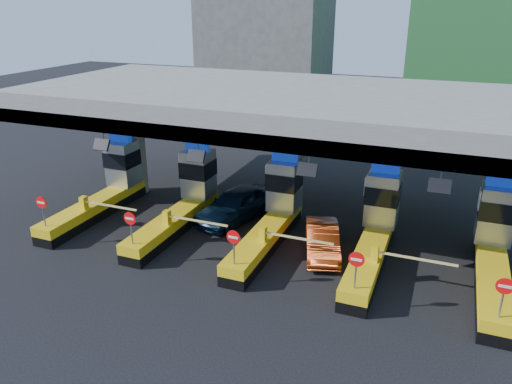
% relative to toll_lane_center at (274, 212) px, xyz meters
% --- Properties ---
extents(ground, '(120.00, 120.00, 0.00)m').
position_rel_toll_lane_center_xyz_m(ground, '(-0.00, -0.28, -1.40)').
color(ground, black).
rests_on(ground, ground).
extents(toll_canopy, '(28.00, 12.09, 7.00)m').
position_rel_toll_lane_center_xyz_m(toll_canopy, '(-0.00, 2.59, 4.74)').
color(toll_canopy, slate).
rests_on(toll_canopy, ground).
extents(toll_lane_far_left, '(4.43, 8.00, 4.16)m').
position_rel_toll_lane_center_xyz_m(toll_lane_far_left, '(-10.00, 0.00, 0.00)').
color(toll_lane_far_left, black).
rests_on(toll_lane_far_left, ground).
extents(toll_lane_left, '(4.43, 8.00, 4.16)m').
position_rel_toll_lane_center_xyz_m(toll_lane_left, '(-5.00, 0.00, 0.00)').
color(toll_lane_left, black).
rests_on(toll_lane_left, ground).
extents(toll_lane_center, '(4.43, 8.00, 4.16)m').
position_rel_toll_lane_center_xyz_m(toll_lane_center, '(0.00, 0.00, 0.00)').
color(toll_lane_center, black).
rests_on(toll_lane_center, ground).
extents(toll_lane_right, '(4.43, 8.00, 4.16)m').
position_rel_toll_lane_center_xyz_m(toll_lane_right, '(5.00, 0.00, 0.00)').
color(toll_lane_right, black).
rests_on(toll_lane_right, ground).
extents(toll_lane_far_right, '(4.43, 8.00, 4.16)m').
position_rel_toll_lane_center_xyz_m(toll_lane_far_right, '(10.00, 0.00, 0.00)').
color(toll_lane_far_right, black).
rests_on(toll_lane_far_right, ground).
extents(bg_building_concrete, '(14.00, 10.00, 18.00)m').
position_rel_toll_lane_center_xyz_m(bg_building_concrete, '(-14.00, 35.72, 7.60)').
color(bg_building_concrete, '#4C4C49').
rests_on(bg_building_concrete, ground).
extents(van, '(3.54, 5.64, 1.79)m').
position_rel_toll_lane_center_xyz_m(van, '(-2.60, 1.33, -0.50)').
color(van, black).
rests_on(van, ground).
extents(red_car, '(2.69, 4.49, 1.40)m').
position_rel_toll_lane_center_xyz_m(red_car, '(2.70, -0.79, -0.70)').
color(red_car, maroon).
rests_on(red_car, ground).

